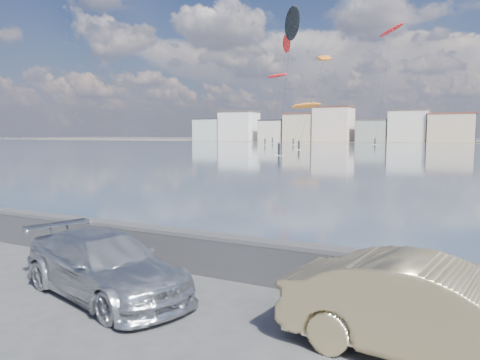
{
  "coord_description": "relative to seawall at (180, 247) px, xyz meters",
  "views": [
    {
      "loc": [
        6.69,
        -6.67,
        3.4
      ],
      "look_at": [
        1.0,
        4.0,
        2.2
      ],
      "focal_mm": 35.0,
      "sensor_mm": 36.0,
      "label": 1
    }
  ],
  "objects": [
    {
      "name": "kitesurfer_4",
      "position": [
        -55.69,
        133.35,
        21.47
      ],
      "size": [
        10.34,
        18.47,
        23.23
      ],
      "color": "red",
      "rests_on": "ground"
    },
    {
      "name": "car_silver",
      "position": [
        -0.32,
        -2.26,
        0.08
      ],
      "size": [
        4.91,
        3.03,
        1.33
      ],
      "primitive_type": "imported",
      "rotation": [
        0.0,
        0.0,
        1.3
      ],
      "color": "silver",
      "rests_on": "ground"
    },
    {
      "name": "ground",
      "position": [
        0.0,
        -2.7,
        -0.58
      ],
      "size": [
        700.0,
        700.0,
        0.0
      ],
      "primitive_type": "plane",
      "color": "#333335",
      "rests_on": "ground"
    },
    {
      "name": "car_champagne",
      "position": [
        6.08,
        -2.06,
        0.17
      ],
      "size": [
        4.72,
        2.04,
        1.51
      ],
      "primitive_type": "imported",
      "rotation": [
        0.0,
        0.0,
        1.47
      ],
      "color": "tan",
      "rests_on": "ground"
    },
    {
      "name": "kitesurfer_2",
      "position": [
        -45.61,
        133.7,
        11.62
      ],
      "size": [
        9.75,
        12.52,
        13.87
      ],
      "color": "orange",
      "rests_on": "ground"
    },
    {
      "name": "kitesurfer_8",
      "position": [
        -61.78,
        155.86,
        35.78
      ],
      "size": [
        6.11,
        16.28,
        39.75
      ],
      "color": "red",
      "rests_on": "ground"
    },
    {
      "name": "kitesurfer_14",
      "position": [
        -25.32,
        89.12,
        18.73
      ],
      "size": [
        6.33,
        12.67,
        21.14
      ],
      "color": "orange",
      "rests_on": "ground"
    },
    {
      "name": "seawall",
      "position": [
        0.0,
        0.0,
        0.0
      ],
      "size": [
        400.0,
        0.36,
        1.08
      ],
      "color": "#28282B",
      "rests_on": "ground"
    },
    {
      "name": "far_buildings",
      "position": [
        1.31,
        183.3,
        5.44
      ],
      "size": [
        240.79,
        13.26,
        14.6
      ],
      "color": "#B7C6BC",
      "rests_on": "ground"
    },
    {
      "name": "kitesurfer_11",
      "position": [
        -21.3,
        141.65,
        33.67
      ],
      "size": [
        7.67,
        7.47,
        37.25
      ],
      "color": "red",
      "rests_on": "ground"
    },
    {
      "name": "far_shore_strip",
      "position": [
        0.0,
        197.3,
        -0.57
      ],
      "size": [
        500.0,
        60.0,
        0.0
      ],
      "primitive_type": "cube",
      "color": "#4C473D",
      "rests_on": "ground"
    },
    {
      "name": "bay_water",
      "position": [
        0.0,
        88.8,
        -0.58
      ],
      "size": [
        500.0,
        177.0,
        0.0
      ],
      "primitive_type": "cube",
      "color": "#3A4C5A",
      "rests_on": "ground"
    },
    {
      "name": "kitesurfer_3",
      "position": [
        -25.04,
        69.71,
        21.82
      ],
      "size": [
        6.87,
        17.36,
        25.22
      ],
      "color": "black",
      "rests_on": "ground"
    }
  ]
}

